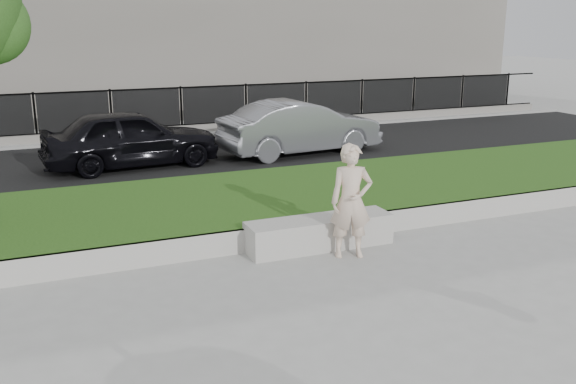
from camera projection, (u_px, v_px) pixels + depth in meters
name	position (u px, v px, depth m)	size (l,w,h in m)	color
ground	(269.00, 275.00, 9.55)	(90.00, 90.00, 0.00)	gray
grass_bank	(212.00, 209.00, 12.17)	(34.00, 4.00, 0.40)	#163A0E
grass_kerb	(246.00, 241.00, 10.43)	(34.00, 0.08, 0.40)	#AAA79F
street	(155.00, 161.00, 17.12)	(34.00, 7.00, 0.04)	black
far_pavement	(127.00, 133.00, 21.11)	(34.00, 3.00, 0.12)	gray
iron_fence	(132.00, 123.00, 20.10)	(32.00, 0.30, 1.50)	slate
stone_bench	(319.00, 233.00, 10.65)	(2.48, 0.62, 0.51)	#AAA79F
man	(351.00, 201.00, 10.09)	(0.67, 0.44, 1.83)	beige
book	(347.00, 213.00, 10.83)	(0.22, 0.16, 0.02)	beige
car_dark	(131.00, 138.00, 16.17)	(1.76, 4.38, 1.49)	black
car_silver	(300.00, 127.00, 17.77)	(1.57, 4.52, 1.49)	gray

